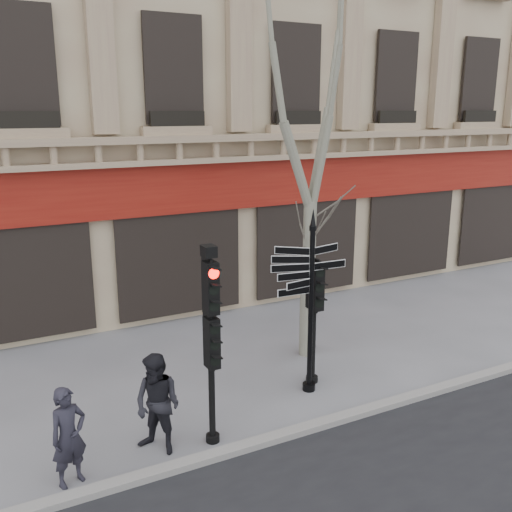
# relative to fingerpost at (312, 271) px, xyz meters

# --- Properties ---
(ground) EXTENTS (80.00, 80.00, 0.00)m
(ground) POSITION_rel_fingerpost_xyz_m (-0.90, 0.11, -2.52)
(ground) COLOR #5D5D62
(ground) RESTS_ON ground
(kerb) EXTENTS (80.00, 0.25, 0.12)m
(kerb) POSITION_rel_fingerpost_xyz_m (-0.90, -1.29, -2.46)
(kerb) COLOR gray
(kerb) RESTS_ON ground
(building) EXTENTS (28.00, 15.52, 18.00)m
(building) POSITION_rel_fingerpost_xyz_m (-0.90, 12.59, 6.46)
(building) COLOR tan
(building) RESTS_ON ground
(fingerpost) EXTENTS (1.90, 1.90, 3.76)m
(fingerpost) POSITION_rel_fingerpost_xyz_m (0.00, 0.00, 0.00)
(fingerpost) COLOR black
(fingerpost) RESTS_ON ground
(traffic_signal_main) EXTENTS (0.39, 0.28, 3.48)m
(traffic_signal_main) POSITION_rel_fingerpost_xyz_m (-2.48, -0.80, -0.32)
(traffic_signal_main) COLOR black
(traffic_signal_main) RESTS_ON ground
(traffic_signal_secondary) EXTENTS (0.46, 0.34, 2.63)m
(traffic_signal_secondary) POSITION_rel_fingerpost_xyz_m (0.25, 0.28, -0.69)
(traffic_signal_secondary) COLOR black
(traffic_signal_secondary) RESTS_ON ground
(plane_tree) EXTENTS (3.30, 3.30, 8.78)m
(plane_tree) POSITION_rel_fingerpost_xyz_m (0.92, 1.52, 3.64)
(plane_tree) COLOR gray
(plane_tree) RESTS_ON ground
(pedestrian_a) EXTENTS (0.67, 0.55, 1.59)m
(pedestrian_a) POSITION_rel_fingerpost_xyz_m (-4.84, -0.84, -1.73)
(pedestrian_a) COLOR black
(pedestrian_a) RESTS_ON ground
(pedestrian_b) EXTENTS (1.03, 1.06, 1.73)m
(pedestrian_b) POSITION_rel_fingerpost_xyz_m (-3.39, -0.66, -1.66)
(pedestrian_b) COLOR black
(pedestrian_b) RESTS_ON ground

